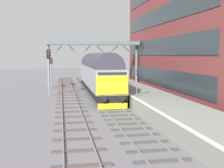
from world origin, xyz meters
TOP-DOWN VIEW (x-y plane):
  - ground_plane at (0.00, 0.00)m, footprint 140.00×140.00m
  - track_main at (0.00, 0.00)m, footprint 2.50×60.00m
  - track_adjacent_west at (-3.36, -0.00)m, footprint 2.50×60.00m
  - station_platform at (3.60, 0.00)m, footprint 4.00×44.00m
  - station_building at (9.96, 4.97)m, footprint 5.97×28.35m
  - diesel_locomotive at (0.00, 4.88)m, footprint 2.74×18.20m
  - signal_post_near at (-5.40, 4.80)m, footprint 0.44×0.22m
  - signal_post_mid at (-5.40, 11.48)m, footprint 0.44×0.22m
  - platform_number_sign at (2.10, -3.85)m, footprint 0.10×0.44m
  - waiting_passenger at (3.03, 5.73)m, footprint 0.34×0.51m
  - overhead_footbridge at (0.37, 12.91)m, footprint 12.66×2.00m

SIDE VIEW (x-z plane):
  - ground_plane at x=0.00m, z-range 0.00..0.00m
  - track_main at x=0.00m, z-range -0.02..0.13m
  - track_adjacent_west at x=-3.36m, z-range -0.02..0.13m
  - station_platform at x=3.60m, z-range 0.00..1.01m
  - waiting_passenger at x=3.03m, z-range 1.17..2.81m
  - platform_number_sign at x=2.10m, z-range 1.35..3.52m
  - diesel_locomotive at x=0.00m, z-range 0.14..4.82m
  - signal_post_mid at x=-5.40m, z-range 0.52..4.57m
  - signal_post_near at x=-5.40m, z-range 0.69..5.74m
  - overhead_footbridge at x=0.37m, z-range 2.58..8.92m
  - station_building at x=9.96m, z-range 0.00..13.95m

